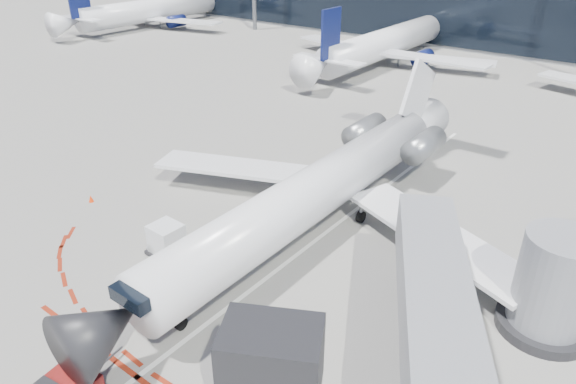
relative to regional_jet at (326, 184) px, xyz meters
The scene contains 9 objects.
ground 3.94m from the regional_jet, 76.73° to the right, with size 260.00×260.00×0.00m, color slate.
apron_centerline 2.84m from the regional_jet, 52.02° to the right, with size 0.25×40.00×0.01m, color silver.
apron_stop_bar 14.62m from the regional_jet, 87.31° to the right, with size 14.00×0.25×0.01m, color maroon.
jet_bridge 12.01m from the regional_jet, 29.32° to the right, with size 10.03×15.20×4.90m.
regional_jet is the anchor object (origin of this frame).
ramp_worker 12.19m from the regional_jet, 65.20° to the right, with size 0.57×0.37×1.55m, color #D1FF1A.
uld_container 9.46m from the regional_jet, 121.70° to the right, with size 2.01×1.72×1.86m.
safety_cone_left 15.36m from the regional_jet, 152.71° to the right, with size 0.33×0.33×0.46m, color #FF3305.
bg_airliner_1 41.29m from the regional_jet, 112.59° to the left, with size 31.75×33.62×10.27m, color silver, non-canonical shape.
Camera 1 is at (13.66, -19.44, 16.05)m, focal length 32.00 mm.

